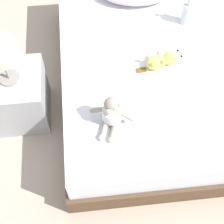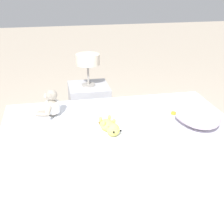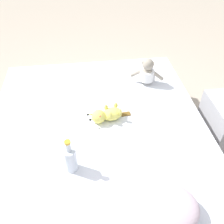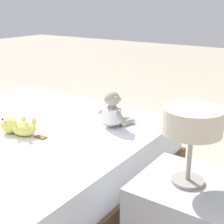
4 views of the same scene
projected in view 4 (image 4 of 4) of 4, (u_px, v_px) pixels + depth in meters
name	position (u px, v px, depth m)	size (l,w,h in m)	color
ground_plane	(5.00, 200.00, 2.03)	(16.00, 16.00, 0.00)	#B7A893
bed	(2.00, 170.00, 1.96)	(1.59, 1.91, 0.43)	brown
plush_monkey	(113.00, 112.00, 2.02)	(0.28, 0.25, 0.24)	#9E9384
plush_yellow_creature	(18.00, 127.00, 1.92)	(0.33, 0.16, 0.10)	#EAE066
bedside_lamp	(192.00, 124.00, 1.30)	(0.24, 0.24, 0.33)	gray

